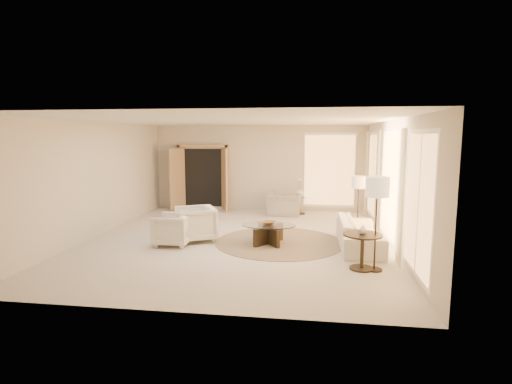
# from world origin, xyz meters

# --- Properties ---
(room) EXTENTS (7.04, 8.04, 2.83)m
(room) POSITION_xyz_m (0.00, 0.00, 1.40)
(room) COLOR beige
(room) RESTS_ON ground
(windows_right) EXTENTS (0.10, 6.40, 2.40)m
(windows_right) POSITION_xyz_m (3.45, 0.10, 1.35)
(windows_right) COLOR #FAB464
(windows_right) RESTS_ON room
(window_back_corner) EXTENTS (1.70, 0.10, 2.40)m
(window_back_corner) POSITION_xyz_m (2.30, 3.95, 1.35)
(window_back_corner) COLOR #FAB464
(window_back_corner) RESTS_ON room
(curtains_right) EXTENTS (0.06, 5.20, 2.60)m
(curtains_right) POSITION_xyz_m (3.40, 1.00, 1.30)
(curtains_right) COLOR beige
(curtains_right) RESTS_ON room
(french_doors) EXTENTS (1.95, 0.66, 2.16)m
(french_doors) POSITION_xyz_m (-1.90, 3.82, 1.07)
(french_doors) COLOR tan
(french_doors) RESTS_ON room
(area_rug) EXTENTS (3.48, 3.48, 0.01)m
(area_rug) POSITION_xyz_m (1.01, -0.08, 0.01)
(area_rug) COLOR #453526
(area_rug) RESTS_ON room
(sofa) EXTENTS (0.87, 2.19, 0.64)m
(sofa) POSITION_xyz_m (2.80, -0.26, 0.32)
(sofa) COLOR silver
(sofa) RESTS_ON room
(armchair_left) EXTENTS (1.11, 1.14, 0.89)m
(armchair_left) POSITION_xyz_m (-0.95, -0.20, 0.44)
(armchair_left) COLOR silver
(armchair_left) RESTS_ON room
(armchair_right) EXTENTS (0.72, 0.77, 0.79)m
(armchair_right) POSITION_xyz_m (-1.35, -0.65, 0.39)
(armchair_right) COLOR silver
(armchair_right) RESTS_ON room
(accent_chair) EXTENTS (1.07, 0.71, 0.92)m
(accent_chair) POSITION_xyz_m (0.89, 3.16, 0.46)
(accent_chair) COLOR gray
(accent_chair) RESTS_ON room
(coffee_table) EXTENTS (1.26, 1.26, 0.45)m
(coffee_table) POSITION_xyz_m (0.78, -0.27, 0.28)
(coffee_table) COLOR black
(coffee_table) RESTS_ON room
(end_table) EXTENTS (0.71, 0.71, 0.67)m
(end_table) POSITION_xyz_m (2.68, -1.77, 0.46)
(end_table) COLOR black
(end_table) RESTS_ON room
(side_table) EXTENTS (0.47, 0.47, 0.55)m
(side_table) POSITION_xyz_m (1.37, 3.40, 0.33)
(side_table) COLOR black
(side_table) RESTS_ON room
(floor_lamp_near) EXTENTS (0.35, 0.35, 1.46)m
(floor_lamp_near) POSITION_xyz_m (2.90, 1.01, 1.24)
(floor_lamp_near) COLOR black
(floor_lamp_near) RESTS_ON room
(floor_lamp_far) EXTENTS (0.42, 0.42, 1.73)m
(floor_lamp_far) POSITION_xyz_m (2.90, -1.81, 1.47)
(floor_lamp_far) COLOR black
(floor_lamp_far) RESTS_ON room
(bowl) EXTENTS (0.32, 0.32, 0.08)m
(bowl) POSITION_xyz_m (0.78, -0.27, 0.49)
(bowl) COLOR brown
(bowl) RESTS_ON coffee_table
(end_vase) EXTENTS (0.19, 0.19, 0.17)m
(end_vase) POSITION_xyz_m (2.68, -1.77, 0.75)
(end_vase) COLOR silver
(end_vase) RESTS_ON end_table
(side_vase) EXTENTS (0.35, 0.35, 0.28)m
(side_vase) POSITION_xyz_m (1.37, 3.40, 0.69)
(side_vase) COLOR silver
(side_vase) RESTS_ON side_table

